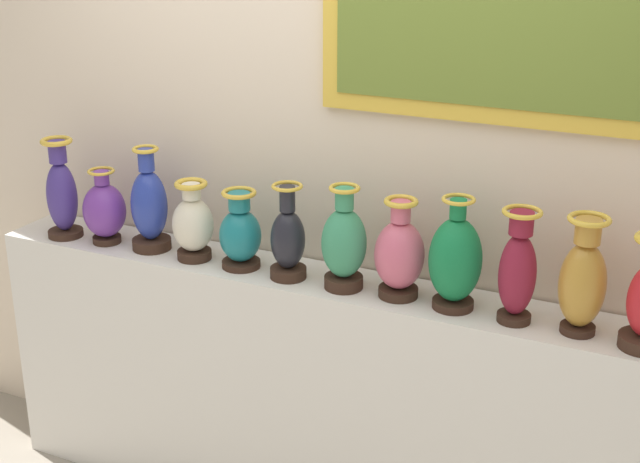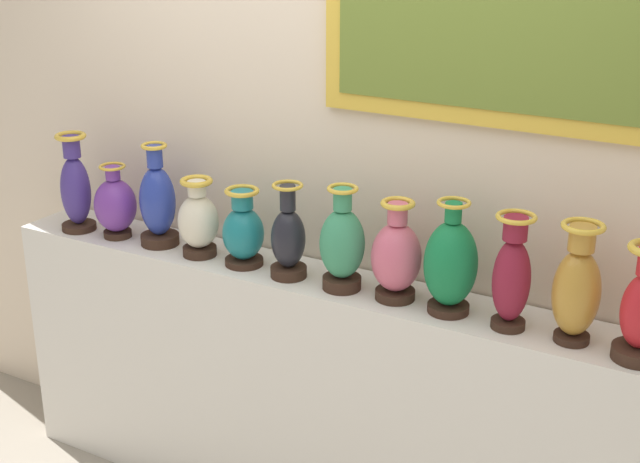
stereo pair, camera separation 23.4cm
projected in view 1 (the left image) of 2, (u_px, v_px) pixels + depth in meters
The scene contains 13 objects.
display_shelf at pixel (320, 401), 3.55m from camera, with size 2.77×0.31×1.05m, color silver.
back_wall at pixel (347, 180), 3.43m from camera, with size 4.76×0.14×2.71m.
vase_indigo at pixel (62, 193), 3.71m from camera, with size 0.14×0.14×0.42m.
vase_violet at pixel (104, 210), 3.66m from camera, with size 0.17×0.17×0.31m.
vase_cobalt at pixel (149, 207), 3.58m from camera, with size 0.16×0.16×0.42m.
vase_ivory at pixel (193, 224), 3.49m from camera, with size 0.16×0.16×0.32m.
vase_teal at pixel (240, 234), 3.42m from camera, with size 0.16×0.16×0.31m.
vase_onyx at pixel (288, 240), 3.32m from camera, with size 0.14×0.14×0.36m.
vase_jade at pixel (344, 244), 3.23m from camera, with size 0.16×0.16×0.39m.
vase_rose at pixel (399, 254), 3.16m from camera, with size 0.18×0.18×0.36m.
vase_emerald at pixel (455, 260), 3.07m from camera, with size 0.18×0.18×0.40m.
vase_burgundy at pixel (518, 270), 2.96m from camera, with size 0.13×0.13×0.39m.
vase_ochre at pixel (583, 280), 2.89m from camera, with size 0.15×0.15×0.40m.
Camera 1 is at (1.33, -2.79, 2.39)m, focal length 51.04 mm.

